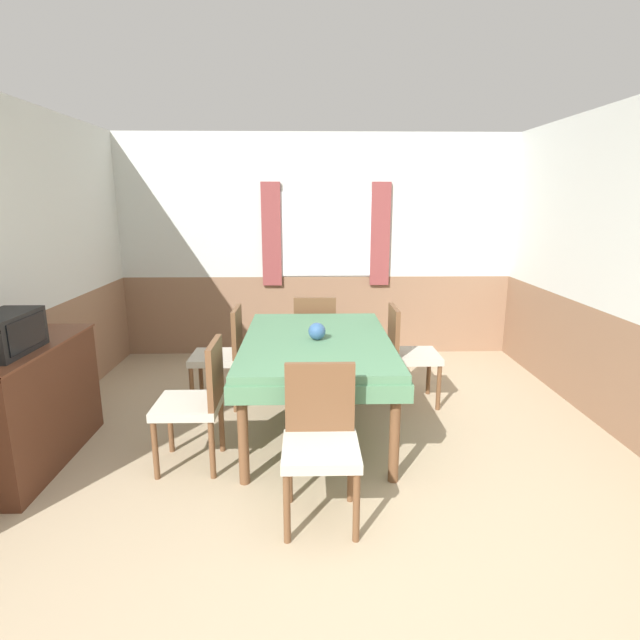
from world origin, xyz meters
TOP-DOWN VIEW (x-y plane):
  - ground_plane at (0.00, 0.00)m, footprint 16.00×16.00m
  - wall_back at (0.00, 3.97)m, footprint 5.04×0.09m
  - wall_left at (-2.34, 1.98)m, footprint 0.05×4.35m
  - wall_right at (2.34, 1.98)m, footprint 0.05×4.35m
  - dining_table at (-0.05, 1.82)m, footprint 1.19×1.80m
  - chair_left_near at (-0.90, 1.28)m, footprint 0.44×0.44m
  - chair_head_window at (-0.05, 2.98)m, footprint 0.44×0.44m
  - chair_left_far at (-0.90, 2.37)m, footprint 0.44×0.44m
  - chair_head_near at (-0.05, 0.67)m, footprint 0.44×0.44m
  - chair_right_far at (0.79, 2.37)m, footprint 0.44×0.44m
  - sideboard at (-2.08, 1.33)m, footprint 0.46×1.27m
  - tv at (-2.07, 1.16)m, footprint 0.29×0.52m
  - vase at (-0.05, 1.79)m, footprint 0.14×0.14m

SIDE VIEW (x-z plane):
  - ground_plane at x=0.00m, z-range 0.00..0.00m
  - sideboard at x=-2.08m, z-range 0.01..0.88m
  - chair_left_near at x=-0.90m, z-range 0.05..0.96m
  - chair_head_window at x=-0.05m, z-range 0.05..0.96m
  - chair_left_far at x=-0.90m, z-range 0.05..0.96m
  - chair_head_near at x=-0.05m, z-range 0.05..0.96m
  - chair_right_far at x=0.79m, z-range 0.05..0.96m
  - dining_table at x=-0.05m, z-range 0.29..1.06m
  - vase at x=-0.05m, z-range 0.78..0.91m
  - tv at x=-2.07m, z-range 0.87..1.14m
  - wall_left at x=-2.34m, z-range 0.00..2.60m
  - wall_right at x=2.34m, z-range 0.00..2.60m
  - wall_back at x=0.00m, z-range 0.01..2.61m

